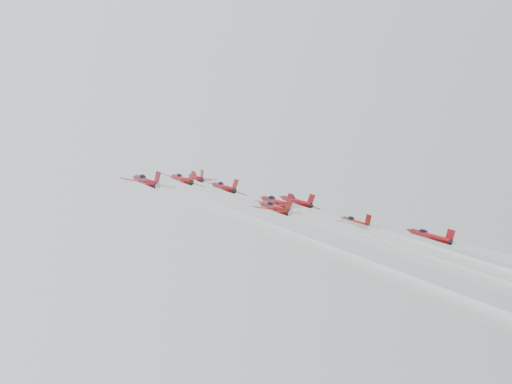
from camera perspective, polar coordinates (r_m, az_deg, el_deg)
name	(u,v)px	position (r m, az deg, el deg)	size (l,w,h in m)	color
jet_lead	(196,177)	(148.69, -5.37, 1.29)	(9.81, 12.66, 7.64)	maroon
jet_row2_left	(182,179)	(126.38, -6.61, 1.16)	(9.61, 12.40, 7.48)	#AE1210
jet_row2_center	(224,187)	(130.51, -2.89, 0.44)	(9.95, 12.84, 7.74)	#A60F16
jet_row2_right	(296,201)	(140.15, 3.61, -0.81)	(10.39, 13.41, 8.09)	#9E0F15
jet_center	(446,258)	(78.25, 16.56, -5.67)	(9.74, 93.21, 51.92)	#A50F1F
jet_rear_farleft	(257,233)	(56.74, 0.06, -3.66)	(8.63, 82.60, 46.01)	maroon
jet_rear_left	(452,271)	(64.56, 17.03, -6.71)	(8.40, 80.41, 44.79)	maroon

